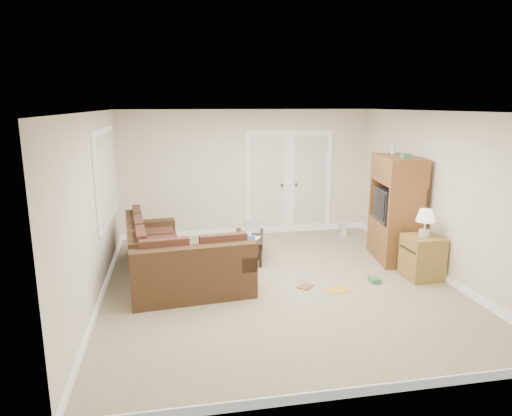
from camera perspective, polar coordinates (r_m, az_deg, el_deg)
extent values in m
plane|color=tan|center=(6.86, 2.75, -9.42)|extent=(5.50, 5.50, 0.00)
cube|color=white|center=(6.34, 3.00, 11.97)|extent=(5.00, 5.50, 0.02)
cube|color=white|center=(6.40, -19.48, -0.04)|extent=(0.02, 5.50, 2.50)
cube|color=white|center=(7.46, 21.90, 1.53)|extent=(0.02, 5.50, 2.50)
cube|color=white|center=(9.14, -1.12, 4.39)|extent=(5.00, 0.02, 2.50)
cube|color=white|center=(3.96, 12.16, -7.33)|extent=(5.00, 0.02, 2.50)
cube|color=white|center=(9.22, 1.37, 3.04)|extent=(0.90, 0.04, 2.13)
cube|color=white|center=(9.45, 6.73, 3.19)|extent=(0.90, 0.04, 2.13)
cube|color=white|center=(9.19, 1.41, 3.33)|extent=(0.68, 0.02, 1.80)
cube|color=white|center=(9.41, 6.79, 3.47)|extent=(0.68, 0.02, 1.80)
cube|color=white|center=(7.31, -18.26, 3.98)|extent=(0.04, 1.92, 1.42)
cube|color=white|center=(7.31, -18.07, 3.99)|extent=(0.02, 1.74, 1.24)
cube|color=#472F1B|center=(7.45, -12.42, -6.26)|extent=(1.05, 2.20, 0.39)
cube|color=#472F1B|center=(7.32, -14.95, -3.51)|extent=(0.44, 2.14, 0.40)
cube|color=#472F1B|center=(8.28, -13.02, -2.22)|extent=(0.85, 0.31, 0.20)
cube|color=#532F21|center=(7.38, -11.93, -4.39)|extent=(0.76, 2.08, 0.11)
cube|color=#472F1B|center=(6.50, -7.98, -8.98)|extent=(1.74, 1.00, 0.39)
cube|color=#472F1B|center=(6.08, -7.66, -6.57)|extent=(1.68, 0.39, 0.40)
cube|color=#472F1B|center=(6.53, -1.76, -5.98)|extent=(0.31, 0.85, 0.20)
cube|color=#532F21|center=(6.48, -8.15, -6.69)|extent=(1.62, 0.72, 0.11)
cube|color=black|center=(6.49, -1.76, -5.01)|extent=(0.37, 0.77, 0.03)
cube|color=#B61314|center=(6.67, -2.21, -4.34)|extent=(0.31, 0.14, 0.02)
cube|color=black|center=(7.81, -0.91, -3.65)|extent=(0.69, 1.06, 0.04)
cube|color=black|center=(7.88, -0.90, -5.36)|extent=(0.60, 0.98, 0.03)
cylinder|color=silver|center=(7.74, -1.58, -3.08)|extent=(0.08, 0.08, 0.14)
cylinder|color=#B61314|center=(7.70, -1.59, -2.12)|extent=(0.01, 0.01, 0.12)
cube|color=#345BAA|center=(7.53, -0.86, -3.78)|extent=(0.21, 0.15, 0.08)
cube|color=white|center=(7.71, -0.94, -3.67)|extent=(0.43, 0.59, 0.00)
cube|color=brown|center=(8.14, 16.85, -3.87)|extent=(0.76, 1.18, 0.66)
cube|color=brown|center=(7.89, 17.42, 4.62)|extent=(0.76, 1.18, 0.44)
cube|color=black|center=(7.99, 16.98, 0.31)|extent=(0.62, 0.73, 0.55)
cube|color=black|center=(7.90, 15.13, 0.45)|extent=(0.09, 0.57, 0.44)
cube|color=#3A8148|center=(7.60, 18.23, 6.20)|extent=(0.16, 0.22, 0.07)
cylinder|color=silver|center=(8.17, 16.79, 6.95)|extent=(0.08, 0.08, 0.13)
cube|color=olive|center=(7.38, 20.07, -5.82)|extent=(0.52, 0.52, 0.66)
cylinder|color=beige|center=(7.28, 20.30, -2.97)|extent=(0.16, 0.16, 0.10)
cylinder|color=beige|center=(7.25, 20.37, -2.04)|extent=(0.03, 0.03, 0.14)
cone|color=beige|center=(7.21, 20.47, -0.86)|extent=(0.29, 0.29, 0.18)
cube|color=silver|center=(9.30, 10.87, -2.55)|extent=(0.14, 0.13, 0.32)
cube|color=gold|center=(6.73, 10.16, -10.02)|extent=(0.36, 0.32, 0.01)
cube|color=#3A8148|center=(7.11, 14.59, -8.69)|extent=(0.14, 0.18, 0.07)
imported|color=brown|center=(6.80, 5.51, -9.56)|extent=(0.29, 0.29, 0.02)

